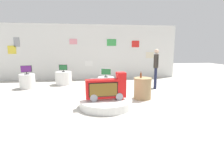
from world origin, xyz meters
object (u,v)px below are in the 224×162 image
Objects in this scene: display_pedestal_left_rear at (106,85)px; side_table_round at (142,88)px; display_pedestal_center_rear at (64,78)px; tv_on_right_rear at (26,70)px; display_pedestal_right_rear at (27,81)px; shopper_browsing_near_truck at (156,65)px; tv_on_center_rear at (63,68)px; main_display_pedestal at (106,103)px; bottle_on_side_table at (141,75)px; tv_on_left_rear at (106,72)px; novelty_firetruck_tv at (107,89)px.

display_pedestal_left_rear is 0.86× the size of side_table_round.
side_table_round is at bearing -44.11° from display_pedestal_center_rear.
tv_on_right_rear is at bearing 153.05° from side_table_round.
display_pedestal_right_rear is at bearing -156.36° from display_pedestal_center_rear.
shopper_browsing_near_truck is at bearing -7.86° from tv_on_right_rear.
display_pedestal_center_rear is at bearing 23.74° from tv_on_right_rear.
tv_on_right_rear is at bearing -156.40° from tv_on_center_rear.
display_pedestal_right_rear is at bearing 153.00° from side_table_round.
display_pedestal_left_rear is at bearing -20.37° from tv_on_right_rear.
display_pedestal_left_rear is (0.19, 1.83, 0.21)m from main_display_pedestal.
side_table_round is at bearing 0.78° from bottle_on_side_table.
display_pedestal_right_rear is (-3.44, 1.29, -0.52)m from tv_on_left_rear.
tv_on_center_rear reaches higher than bottle_on_side_table.
novelty_firetruck_tv is 3.42m from shopper_browsing_near_truck.
main_display_pedestal is 7.33× the size of bottle_on_side_table.
shopper_browsing_near_truck reaches higher than tv_on_right_rear.
display_pedestal_left_rear is at bearing -20.43° from display_pedestal_right_rear.
side_table_round is at bearing -27.00° from display_pedestal_right_rear.
display_pedestal_right_rear is at bearing 152.62° from bottle_on_side_table.
tv_on_right_rear is (-1.52, -0.66, 0.02)m from tv_on_center_rear.
tv_on_center_rear is 1.74m from display_pedestal_right_rear.
novelty_firetruck_tv is 4.18m from display_pedestal_center_rear.
tv_on_right_rear reaches higher than display_pedestal_left_rear.
shopper_browsing_near_truck reaches higher than display_pedestal_right_rear.
display_pedestal_right_rear is (-1.52, -0.66, -0.52)m from tv_on_center_rear.
tv_on_center_rear reaches higher than display_pedestal_center_rear.
shopper_browsing_near_truck is at bearing 53.41° from bottle_on_side_table.
side_table_round is (1.21, -1.08, -0.46)m from tv_on_left_rear.
novelty_firetruck_tv is 2.99× the size of tv_on_left_rear.
display_pedestal_left_rear is at bearing -45.31° from tv_on_center_rear.
main_display_pedestal is 3.52m from shopper_browsing_near_truck.
bottle_on_side_table is at bearing -43.82° from display_pedestal_left_rear.
novelty_firetruck_tv reaches higher than display_pedestal_right_rear.
side_table_round is (1.21, -1.09, 0.07)m from display_pedestal_left_rear.
display_pedestal_left_rear is 1.63m from side_table_round.
display_pedestal_right_rear is 5.22m from side_table_round.
shopper_browsing_near_truck is at bearing 43.25° from novelty_firetruck_tv.
display_pedestal_center_rear is (-1.76, 3.78, -0.25)m from novelty_firetruck_tv.
tv_on_center_rear is 1.84× the size of bottle_on_side_table.
tv_on_center_rear is at bearing 114.68° from main_display_pedestal.
tv_on_right_rear is at bearing -156.26° from display_pedestal_center_rear.
display_pedestal_left_rear is 2.74m from display_pedestal_center_rear.
display_pedestal_right_rear is (-3.28, 3.12, -0.25)m from novelty_firetruck_tv.
tv_on_center_rear is 0.60× the size of display_pedestal_right_rear.
main_display_pedestal is 4.51m from display_pedestal_right_rear.
tv_on_right_rear is (-0.00, -0.00, 0.53)m from display_pedestal_right_rear.
display_pedestal_right_rear is at bearing 70.78° from tv_on_right_rear.
side_table_round is at bearing 28.01° from main_display_pedestal.
display_pedestal_center_rear is at bearing 114.94° from novelty_firetruck_tv.
display_pedestal_left_rear and display_pedestal_right_rear have the same top height.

